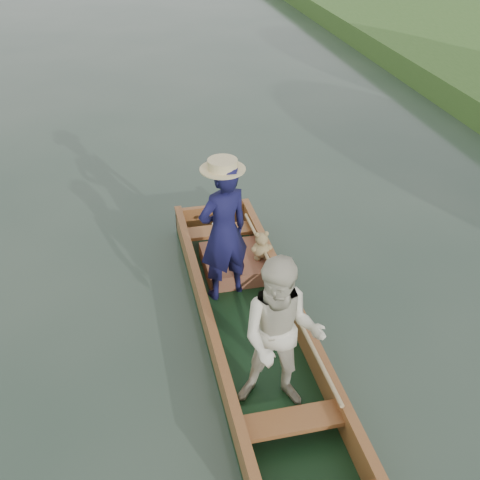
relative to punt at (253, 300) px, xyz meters
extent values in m
plane|color=#283D30|center=(0.02, 0.15, -0.64)|extent=(120.00, 120.00, 0.00)
cube|color=black|center=(0.02, 0.15, -0.60)|extent=(1.10, 5.00, 0.08)
cube|color=#965D2E|center=(-0.49, 0.15, -0.40)|extent=(0.08, 5.00, 0.32)
cube|color=#965D2E|center=(0.53, 0.15, -0.40)|extent=(0.08, 5.00, 0.32)
cube|color=#965D2E|center=(0.02, 2.61, -0.40)|extent=(1.10, 0.08, 0.32)
cube|color=#965D2E|center=(-0.49, 0.15, -0.22)|extent=(0.10, 5.00, 0.04)
cube|color=#965D2E|center=(0.53, 0.15, -0.22)|extent=(0.10, 5.00, 0.04)
cube|color=#965D2E|center=(0.02, 2.05, -0.34)|extent=(0.94, 0.30, 0.05)
cube|color=#965D2E|center=(0.02, -1.45, -0.34)|extent=(0.94, 0.30, 0.05)
imported|color=#14133D|center=(-0.14, 0.91, 0.35)|extent=(0.77, 0.63, 1.81)
cylinder|color=beige|center=(-0.14, 0.91, 1.21)|extent=(0.52, 0.52, 0.12)
imported|color=beige|center=(0.03, -0.97, 0.29)|extent=(0.99, 0.87, 1.71)
cube|color=brown|center=(0.11, 1.37, -0.45)|extent=(0.85, 0.90, 0.22)
sphere|color=#A28955|center=(0.42, 1.27, -0.22)|extent=(0.23, 0.23, 0.23)
sphere|color=#A28955|center=(0.42, 1.26, -0.05)|extent=(0.17, 0.17, 0.17)
sphere|color=#A28955|center=(0.36, 1.26, 0.03)|extent=(0.06, 0.06, 0.06)
sphere|color=#A28955|center=(0.49, 1.26, 0.03)|extent=(0.06, 0.06, 0.06)
sphere|color=#A28955|center=(0.42, 1.19, -0.06)|extent=(0.07, 0.07, 0.07)
sphere|color=#A28955|center=(0.32, 1.25, -0.18)|extent=(0.08, 0.08, 0.08)
sphere|color=#A28955|center=(0.53, 1.25, -0.18)|extent=(0.08, 0.08, 0.08)
sphere|color=#A28955|center=(0.37, 1.24, -0.31)|extent=(0.09, 0.09, 0.09)
sphere|color=#A28955|center=(0.48, 1.24, -0.31)|extent=(0.09, 0.09, 0.09)
cylinder|color=silver|center=(-0.04, 2.05, -0.31)|extent=(0.07, 0.07, 0.01)
cylinder|color=silver|center=(-0.04, 2.05, -0.27)|extent=(0.01, 0.01, 0.08)
ellipsoid|color=silver|center=(-0.04, 2.05, -0.22)|extent=(0.09, 0.09, 0.05)
cylinder|color=tan|center=(0.45, 0.35, -0.18)|extent=(0.04, 3.84, 0.18)
camera|label=1|loc=(-1.30, -5.09, 4.11)|focal=45.00mm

